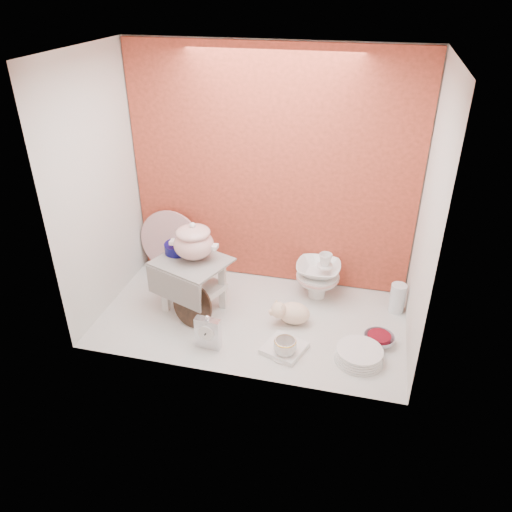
{
  "coord_description": "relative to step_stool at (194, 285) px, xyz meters",
  "views": [
    {
      "loc": [
        0.6,
        -2.36,
        1.81
      ],
      "look_at": [
        0.02,
        0.02,
        0.42
      ],
      "focal_mm": 35.07,
      "sensor_mm": 36.0,
      "label": 1
    }
  ],
  "objects": [
    {
      "name": "plush_pig",
      "position": [
        0.62,
        -0.0,
        -0.1
      ],
      "size": [
        0.25,
        0.17,
        0.14
      ],
      "primitive_type": "ellipsoid",
      "rotation": [
        0.0,
        0.0,
        0.02
      ],
      "color": "beige",
      "rests_on": "ground"
    },
    {
      "name": "floral_platter",
      "position": [
        -0.3,
        0.39,
        0.05
      ],
      "size": [
        0.45,
        0.09,
        0.45
      ],
      "primitive_type": null,
      "rotation": [
        0.0,
        0.0,
        -0.08
      ],
      "color": "white",
      "rests_on": "ground"
    },
    {
      "name": "dinner_plate_stack",
      "position": [
        1.01,
        -0.24,
        -0.13
      ],
      "size": [
        0.28,
        0.28,
        0.07
      ],
      "primitive_type": "cylinder",
      "rotation": [
        0.0,
        0.0,
        -0.05
      ],
      "color": "white",
      "rests_on": "ground"
    },
    {
      "name": "step_stool",
      "position": [
        0.0,
        0.0,
        0.0
      ],
      "size": [
        0.5,
        0.46,
        0.34
      ],
      "primitive_type": null,
      "rotation": [
        0.0,
        0.0,
        -0.36
      ],
      "color": "silver",
      "rests_on": "ground"
    },
    {
      "name": "porcelain_tower",
      "position": [
        0.71,
        0.32,
        -0.01
      ],
      "size": [
        0.31,
        0.31,
        0.32
      ],
      "primitive_type": null,
      "rotation": [
        0.0,
        0.0,
        0.14
      ],
      "color": "white",
      "rests_on": "ground"
    },
    {
      "name": "lattice_dish",
      "position": [
        0.61,
        -0.26,
        -0.16
      ],
      "size": [
        0.26,
        0.26,
        0.03
      ],
      "primitive_type": "cube",
      "rotation": [
        0.0,
        0.0,
        -0.34
      ],
      "color": "white",
      "rests_on": "ground"
    },
    {
      "name": "cobalt_bowl",
      "position": [
        -0.12,
        0.08,
        0.2
      ],
      "size": [
        0.2,
        0.2,
        0.06
      ],
      "primitive_type": "cylinder",
      "rotation": [
        0.0,
        0.0,
        -0.29
      ],
      "color": "#0C0A50",
      "rests_on": "step_stool"
    },
    {
      "name": "lacquer_tray",
      "position": [
        0.04,
        -0.15,
        -0.04
      ],
      "size": [
        0.28,
        0.15,
        0.27
      ],
      "primitive_type": null,
      "rotation": [
        0.0,
        0.0,
        -0.3
      ],
      "color": "black",
      "rests_on": "ground"
    },
    {
      "name": "ground",
      "position": [
        0.37,
        -0.01,
        -0.17
      ],
      "size": [
        1.8,
        1.8,
        0.0
      ],
      "primitive_type": "plane",
      "color": "silver",
      "rests_on": "ground"
    },
    {
      "name": "teacup_saucer",
      "position": [
        0.62,
        -0.3,
        -0.17
      ],
      "size": [
        0.19,
        0.19,
        0.01
      ],
      "primitive_type": "cylinder",
      "rotation": [
        0.0,
        0.0,
        0.3
      ],
      "color": "white",
      "rests_on": "ground"
    },
    {
      "name": "mantel_clock",
      "position": [
        0.2,
        -0.33,
        -0.07
      ],
      "size": [
        0.15,
        0.06,
        0.21
      ],
      "primitive_type": "cube",
      "rotation": [
        0.0,
        0.0,
        -0.09
      ],
      "color": "silver",
      "rests_on": "ground"
    },
    {
      "name": "niche_shell",
      "position": [
        0.37,
        0.17,
        0.76
      ],
      "size": [
        1.86,
        1.03,
        1.53
      ],
      "color": "#CD4833",
      "rests_on": "ground"
    },
    {
      "name": "gold_rim_teacup",
      "position": [
        0.62,
        -0.3,
        -0.11
      ],
      "size": [
        0.16,
        0.16,
        0.1
      ],
      "primitive_type": "imported",
      "rotation": [
        0.0,
        0.0,
        0.42
      ],
      "color": "white",
      "rests_on": "teacup_saucer"
    },
    {
      "name": "clear_glass_vase",
      "position": [
        1.21,
        0.27,
        -0.08
      ],
      "size": [
        0.11,
        0.11,
        0.19
      ],
      "primitive_type": "cylinder",
      "rotation": [
        0.0,
        0.0,
        0.24
      ],
      "color": "silver",
      "rests_on": "ground"
    },
    {
      "name": "crystal_bowl",
      "position": [
        1.11,
        -0.08,
        -0.14
      ],
      "size": [
        0.23,
        0.23,
        0.05
      ],
      "primitive_type": "imported",
      "rotation": [
        0.0,
        0.0,
        0.41
      ],
      "color": "silver",
      "rests_on": "ground"
    },
    {
      "name": "soup_tureen",
      "position": [
        0.01,
        0.03,
        0.29
      ],
      "size": [
        0.31,
        0.31,
        0.24
      ],
      "primitive_type": null,
      "rotation": [
        0.0,
        0.0,
        0.14
      ],
      "color": "white",
      "rests_on": "step_stool"
    },
    {
      "name": "blue_white_vase",
      "position": [
        -0.27,
        0.36,
        -0.05
      ],
      "size": [
        0.28,
        0.28,
        0.25
      ],
      "primitive_type": "imported",
      "rotation": [
        0.0,
        0.0,
        0.18
      ],
      "color": "silver",
      "rests_on": "ground"
    }
  ]
}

